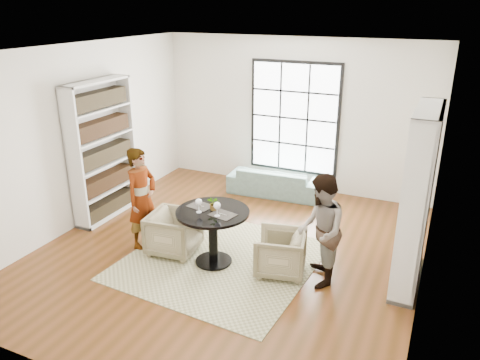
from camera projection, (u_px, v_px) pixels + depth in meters
The scene contains 16 objects.
ground at pixel (230, 251), 7.22m from camera, with size 6.00×6.00×0.00m, color brown.
room_shell at pixel (244, 163), 7.23m from camera, with size 6.00×6.01×6.00m.
rug at pixel (221, 260), 6.93m from camera, with size 2.63×2.63×0.01m, color tan.
pedestal_table at pixel (213, 226), 6.68m from camera, with size 1.05×1.05×0.83m.
sofa at pixel (275, 181), 9.27m from camera, with size 1.82×0.71×0.53m, color gray.
armchair_left at pixel (174, 233), 7.07m from camera, with size 0.70×0.72×0.65m, color #C3AA8B.
armchair_right at pixel (280, 253), 6.53m from camera, with size 0.66×0.68×0.62m, color tan.
person_left at pixel (142, 198), 7.12m from camera, with size 0.58×0.38×1.59m, color gray.
person_right at pixel (321, 231), 6.16m from camera, with size 0.75×0.58×1.54m, color gray.
placemat_left at pixel (200, 206), 6.74m from camera, with size 0.34×0.26×0.01m, color #282523.
placemat_right at pixel (223, 215), 6.47m from camera, with size 0.34×0.26×0.01m, color #282523.
cutlery_left at pixel (200, 206), 6.74m from camera, with size 0.14×0.22×0.01m, color silver, non-canonical shape.
cutlery_right at pixel (223, 214), 6.46m from camera, with size 0.14×0.22×0.01m, color silver, non-canonical shape.
wine_glass_left at pixel (199, 203), 6.50m from camera, with size 0.09×0.09×0.21m.
wine_glass_right at pixel (217, 206), 6.37m from camera, with size 0.10×0.10×0.21m.
flower_centerpiece at pixel (214, 203), 6.58m from camera, with size 0.19×0.16×0.21m, color gray.
Camera 1 is at (2.78, -5.72, 3.59)m, focal length 35.00 mm.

